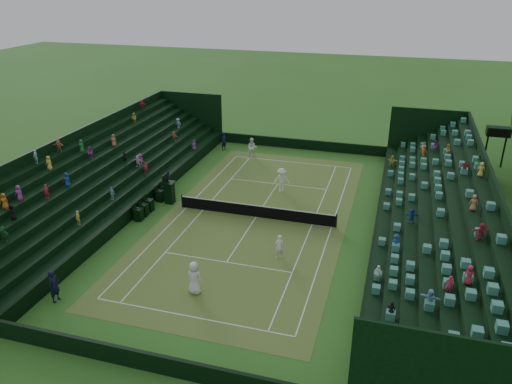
# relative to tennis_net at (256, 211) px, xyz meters

# --- Properties ---
(ground) EXTENTS (160.00, 160.00, 0.00)m
(ground) POSITION_rel_tennis_net_xyz_m (0.00, 0.00, -0.53)
(ground) COLOR #2C631F
(ground) RESTS_ON ground
(court_surface) EXTENTS (12.97, 26.77, 0.01)m
(court_surface) POSITION_rel_tennis_net_xyz_m (0.00, 0.00, -0.52)
(court_surface) COLOR #377828
(court_surface) RESTS_ON ground
(perimeter_wall_north) EXTENTS (17.17, 0.20, 1.00)m
(perimeter_wall_north) POSITION_rel_tennis_net_xyz_m (0.00, 15.88, -0.03)
(perimeter_wall_north) COLOR black
(perimeter_wall_north) RESTS_ON ground
(perimeter_wall_south) EXTENTS (17.17, 0.20, 1.00)m
(perimeter_wall_south) POSITION_rel_tennis_net_xyz_m (0.00, -15.88, -0.03)
(perimeter_wall_south) COLOR black
(perimeter_wall_south) RESTS_ON ground
(perimeter_wall_east) EXTENTS (0.20, 31.77, 1.00)m
(perimeter_wall_east) POSITION_rel_tennis_net_xyz_m (8.48, 0.00, -0.03)
(perimeter_wall_east) COLOR black
(perimeter_wall_east) RESTS_ON ground
(perimeter_wall_west) EXTENTS (0.20, 31.77, 1.00)m
(perimeter_wall_west) POSITION_rel_tennis_net_xyz_m (-8.48, 0.00, -0.03)
(perimeter_wall_west) COLOR black
(perimeter_wall_west) RESTS_ON ground
(north_grandstand) EXTENTS (6.60, 32.00, 4.90)m
(north_grandstand) POSITION_rel_tennis_net_xyz_m (12.66, 0.00, 1.02)
(north_grandstand) COLOR black
(north_grandstand) RESTS_ON ground
(south_grandstand) EXTENTS (6.60, 32.00, 4.90)m
(south_grandstand) POSITION_rel_tennis_net_xyz_m (-12.66, 0.00, 1.02)
(south_grandstand) COLOR black
(south_grandstand) RESTS_ON ground
(tennis_net) EXTENTS (11.67, 0.10, 1.06)m
(tennis_net) POSITION_rel_tennis_net_xyz_m (0.00, 0.00, 0.00)
(tennis_net) COLOR black
(tennis_net) RESTS_ON ground
(scoreboard_tower) EXTENTS (2.00, 1.00, 3.70)m
(scoreboard_tower) POSITION_rel_tennis_net_xyz_m (17.75, 16.00, 2.62)
(scoreboard_tower) COLOR black
(scoreboard_tower) RESTS_ON ground
(umpire_chair) EXTENTS (0.81, 0.81, 2.56)m
(umpire_chair) POSITION_rel_tennis_net_xyz_m (-7.04, 0.52, 0.57)
(umpire_chair) COLOR black
(umpire_chair) RESTS_ON ground
(courtside_chairs) EXTENTS (0.60, 5.56, 1.30)m
(courtside_chairs) POSITION_rel_tennis_net_xyz_m (-7.92, -0.31, -0.04)
(courtside_chairs) COLOR black
(courtside_chairs) RESTS_ON ground
(player_near_west) EXTENTS (1.04, 0.77, 1.94)m
(player_near_west) POSITION_rel_tennis_net_xyz_m (-0.62, -9.85, 0.44)
(player_near_west) COLOR silver
(player_near_west) RESTS_ON ground
(player_near_east) EXTENTS (0.69, 0.63, 1.58)m
(player_near_east) POSITION_rel_tennis_net_xyz_m (2.94, -4.93, 0.26)
(player_near_east) COLOR white
(player_near_east) RESTS_ON ground
(player_far_west) EXTENTS (1.04, 0.87, 1.91)m
(player_far_west) POSITION_rel_tennis_net_xyz_m (-3.93, 12.09, 0.43)
(player_far_west) COLOR white
(player_far_west) RESTS_ON ground
(player_far_east) EXTENTS (1.46, 1.18, 1.97)m
(player_far_east) POSITION_rel_tennis_net_xyz_m (0.64, 5.08, 0.46)
(player_far_east) COLOR white
(player_far_east) RESTS_ON ground
(line_judge_north) EXTENTS (0.63, 0.77, 1.83)m
(line_judge_north) POSITION_rel_tennis_net_xyz_m (-7.27, 13.43, 0.39)
(line_judge_north) COLOR black
(line_judge_north) RESTS_ON ground
(line_judge_south) EXTENTS (0.51, 0.72, 1.87)m
(line_judge_south) POSITION_rel_tennis_net_xyz_m (-7.51, -12.64, 0.41)
(line_judge_south) COLOR black
(line_judge_south) RESTS_ON ground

